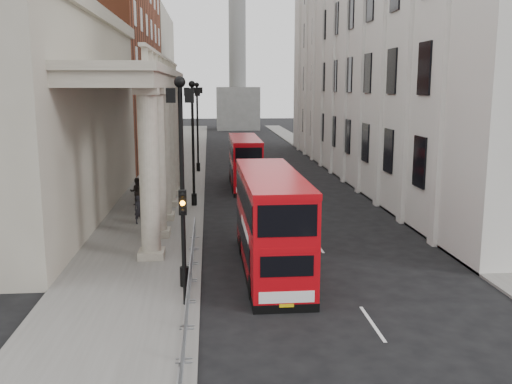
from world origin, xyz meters
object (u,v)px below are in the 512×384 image
Objects in this scene: lamp_post_south at (182,169)px; traffic_light at (183,226)px; pedestrian_c at (160,186)px; pedestrian_a at (139,210)px; lamp_post_north at (197,121)px; monument_column at (237,44)px; pedestrian_b at (137,191)px; lamp_post_mid at (193,135)px; bus_near at (271,220)px; bus_far at (245,161)px.

lamp_post_south reaches higher than traffic_light.
pedestrian_c is (-2.59, 20.31, -2.06)m from traffic_light.
lamp_post_north is at bearing 46.65° from pedestrian_a.
monument_column is at bearing 85.71° from lamp_post_south.
pedestrian_c is (0.60, 7.32, 0.09)m from pedestrian_a.
pedestrian_b is at bearing 103.28° from lamp_post_south.
monument_column is 71.87m from pedestrian_c.
lamp_post_mid is at bearing 164.50° from pedestrian_b.
monument_column is 6.51× the size of lamp_post_south.
pedestrian_b is at bearing 117.47° from bus_near.
lamp_post_north is 34.07m from traffic_light.
pedestrian_a is (-3.09, -21.03, -3.95)m from lamp_post_north.
lamp_post_north is 21.62m from pedestrian_a.
lamp_post_north is 1.93× the size of traffic_light.
bus_near is at bearing -74.96° from lamp_post_mid.
monument_column reaches higher than bus_near.
pedestrian_b is at bearing 63.25° from pedestrian_a.
pedestrian_b is (-0.80, 5.50, 0.09)m from pedestrian_a.
bus_far reaches higher than pedestrian_c.
monument_column is 73.14m from lamp_post_mid.
monument_column is 12.60× the size of traffic_light.
bus_far reaches higher than pedestrian_b.
lamp_post_south is 17.37m from pedestrian_b.
lamp_post_mid is 0.82× the size of bus_near.
lamp_post_mid reaches higher than traffic_light.
bus_near is 11.24m from pedestrian_a.
lamp_post_mid is at bearing 104.55° from bus_near.
monument_column is 6.51× the size of lamp_post_mid.
lamp_post_south is at bearing -109.25° from pedestrian_a.
pedestrian_c is at bearing -140.02° from bus_far.
lamp_post_north is at bearing 90.00° from lamp_post_south.
lamp_post_south is 4.97× the size of pedestrian_a.
pedestrian_c is (1.40, 1.81, -0.00)m from pedestrian_b.
pedestrian_a is (-9.69, -77.03, -15.03)m from monument_column.
traffic_light is at bearing -94.13° from monument_column.
monument_column is 88.94m from lamp_post_south.
lamp_post_south is 4.48× the size of pedestrian_b.
bus_far is 5.59× the size of pedestrian_a.
bus_near is at bearing 48.92° from traffic_light.
bus_far is at bearing -64.78° from lamp_post_north.
pedestrian_a is at bearing -98.36° from lamp_post_north.
pedestrian_b is (-7.81, -7.18, -1.06)m from bus_far.
lamp_post_north is at bearing -112.54° from pedestrian_b.
lamp_post_mid is at bearing 23.42° from pedestrian_a.
traffic_light is 19.03m from pedestrian_b.
bus_far is at bearing 62.87° from lamp_post_mid.
bus_far is at bearing 81.53° from traffic_light.
pedestrian_a is (-3.09, 10.97, -3.95)m from lamp_post_south.
monument_column is 57.46m from lamp_post_north.
pedestrian_a is at bearing 103.80° from traffic_light.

